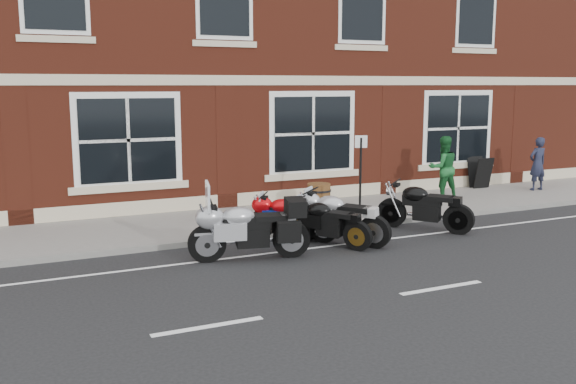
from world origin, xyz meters
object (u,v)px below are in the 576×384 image
moto_touring_silver (246,228)px  moto_sport_silver (340,216)px  moto_sport_red (290,216)px  parking_sign (360,172)px  moto_sport_black (327,221)px  barrel_planter (319,197)px  pedestrian_left (538,164)px  moto_naked_black (423,205)px  a_board_sign (480,172)px  pedestrian_right (443,168)px

moto_touring_silver → moto_sport_silver: size_ratio=1.19×
moto_sport_red → parking_sign: (2.05, 0.52, 0.77)m
moto_sport_black → moto_touring_silver: bearing=157.6°
moto_sport_silver → barrel_planter: (1.00, 2.80, -0.11)m
moto_touring_silver → pedestrian_left: 11.18m
moto_sport_black → moto_naked_black: moto_naked_black is taller
a_board_sign → pedestrian_right: bearing=-152.1°
moto_sport_silver → pedestrian_right: bearing=-4.0°
parking_sign → moto_touring_silver: bearing=-133.3°
moto_sport_black → pedestrian_right: size_ratio=1.01×
moto_naked_black → pedestrian_left: bearing=-13.4°
moto_naked_black → pedestrian_right: size_ratio=1.08×
a_board_sign → parking_sign: bearing=-153.4°
barrel_planter → parking_sign: parking_sign is taller
moto_sport_red → pedestrian_left: (9.29, 2.10, 0.41)m
moto_naked_black → a_board_sign: a_board_sign is taller
moto_touring_silver → moto_naked_black: size_ratio=1.21×
parking_sign → a_board_sign: bearing=46.4°
moto_naked_black → pedestrian_left: (6.15, 2.55, 0.34)m
a_board_sign → parking_sign: parking_sign is taller
moto_sport_silver → a_board_sign: 8.15m
moto_sport_silver → a_board_sign: (7.19, 3.84, 0.03)m
moto_sport_black → pedestrian_right: (5.24, 2.84, 0.49)m
moto_sport_silver → parking_sign: (1.23, 1.19, 0.71)m
moto_sport_red → moto_naked_black: 3.17m
pedestrian_left → parking_sign: bearing=14.9°
moto_sport_black → moto_sport_silver: 0.37m
moto_sport_silver → pedestrian_left: (8.46, 2.77, 0.35)m
moto_naked_black → barrel_planter: bearing=81.1°
pedestrian_right → barrel_planter: pedestrian_right is taller
pedestrian_right → barrel_planter: 3.93m
moto_sport_black → parking_sign: 2.17m
moto_sport_silver → barrel_planter: moto_sport_silver is taller
pedestrian_right → a_board_sign: size_ratio=1.83×
pedestrian_left → barrel_planter: bearing=2.4°
moto_sport_silver → moto_sport_red: bearing=107.8°
moto_sport_red → pedestrian_right: pedestrian_right is taller
moto_sport_black → moto_naked_black: (2.67, 0.31, 0.06)m
moto_sport_silver → moto_naked_black: 2.32m
moto_sport_red → barrel_planter: moto_sport_red is taller
moto_sport_red → parking_sign: size_ratio=0.80×
moto_sport_red → parking_sign: bearing=-35.1°
moto_touring_silver → moto_sport_black: 1.94m
pedestrian_left → a_board_sign: 1.69m
moto_touring_silver → barrel_planter: (3.26, 3.19, -0.16)m
moto_naked_black → a_board_sign: bearing=0.6°
parking_sign → moto_sport_silver: bearing=-113.5°
moto_sport_black → barrel_planter: (1.35, 2.89, -0.05)m
moto_sport_silver → pedestrian_right: pedestrian_right is taller
moto_naked_black → barrel_planter: 2.90m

